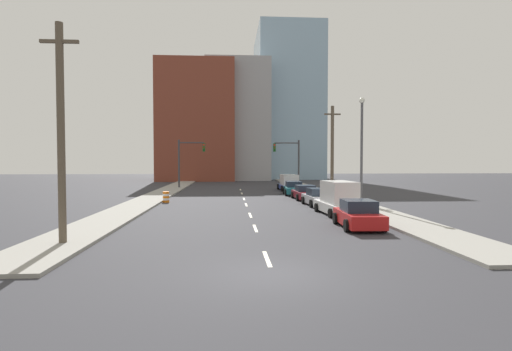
{
  "coord_description": "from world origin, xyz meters",
  "views": [
    {
      "loc": [
        -1.4,
        -12.68,
        3.65
      ],
      "look_at": [
        1.24,
        26.71,
        2.2
      ],
      "focal_mm": 28.0,
      "sensor_mm": 36.0,
      "label": 1
    }
  ],
  "objects_px": {
    "street_lamp": "(362,144)",
    "box_truck_blue": "(289,183)",
    "utility_pole_left_near": "(61,132)",
    "traffic_barrel": "(166,197)",
    "sedan_red": "(358,215)",
    "sedan_teal": "(294,189)",
    "traffic_signal_left": "(186,157)",
    "utility_pole_right_mid": "(332,151)",
    "sedan_maroon": "(305,193)",
    "traffic_signal_right": "(292,157)",
    "box_truck_white": "(338,199)",
    "sedan_silver": "(318,198)"
  },
  "relations": [
    {
      "from": "sedan_silver",
      "to": "sedan_teal",
      "type": "bearing_deg",
      "value": 88.73
    },
    {
      "from": "utility_pole_right_mid",
      "to": "traffic_signal_right",
      "type": "bearing_deg",
      "value": 96.36
    },
    {
      "from": "street_lamp",
      "to": "sedan_red",
      "type": "relative_size",
      "value": 2.0
    },
    {
      "from": "traffic_barrel",
      "to": "sedan_teal",
      "type": "height_order",
      "value": "sedan_teal"
    },
    {
      "from": "traffic_barrel",
      "to": "box_truck_white",
      "type": "height_order",
      "value": "box_truck_white"
    },
    {
      "from": "box_truck_blue",
      "to": "sedan_teal",
      "type": "bearing_deg",
      "value": -94.57
    },
    {
      "from": "traffic_signal_left",
      "to": "street_lamp",
      "type": "relative_size",
      "value": 0.75
    },
    {
      "from": "street_lamp",
      "to": "sedan_silver",
      "type": "height_order",
      "value": "street_lamp"
    },
    {
      "from": "sedan_red",
      "to": "utility_pole_left_near",
      "type": "bearing_deg",
      "value": -162.64
    },
    {
      "from": "utility_pole_left_near",
      "to": "utility_pole_right_mid",
      "type": "height_order",
      "value": "utility_pole_left_near"
    },
    {
      "from": "utility_pole_right_mid",
      "to": "sedan_maroon",
      "type": "xyz_separation_m",
      "value": [
        -2.88,
        -1.18,
        -4.0
      ]
    },
    {
      "from": "traffic_barrel",
      "to": "traffic_signal_left",
      "type": "bearing_deg",
      "value": 90.42
    },
    {
      "from": "traffic_barrel",
      "to": "box_truck_blue",
      "type": "height_order",
      "value": "box_truck_blue"
    },
    {
      "from": "street_lamp",
      "to": "box_truck_white",
      "type": "distance_m",
      "value": 6.66
    },
    {
      "from": "utility_pole_left_near",
      "to": "sedan_silver",
      "type": "distance_m",
      "value": 20.86
    },
    {
      "from": "traffic_signal_right",
      "to": "utility_pole_left_near",
      "type": "xyz_separation_m",
      "value": [
        -15.53,
        -35.73,
        0.75
      ]
    },
    {
      "from": "utility_pole_right_mid",
      "to": "box_truck_blue",
      "type": "distance_m",
      "value": 11.25
    },
    {
      "from": "traffic_barrel",
      "to": "sedan_red",
      "type": "xyz_separation_m",
      "value": [
        12.59,
        -14.17,
        0.22
      ]
    },
    {
      "from": "street_lamp",
      "to": "box_truck_white",
      "type": "relative_size",
      "value": 1.61
    },
    {
      "from": "traffic_signal_right",
      "to": "sedan_maroon",
      "type": "bearing_deg",
      "value": -94.4
    },
    {
      "from": "sedan_teal",
      "to": "sedan_red",
      "type": "bearing_deg",
      "value": -86.42
    },
    {
      "from": "sedan_silver",
      "to": "utility_pole_left_near",
      "type": "bearing_deg",
      "value": -137.75
    },
    {
      "from": "traffic_barrel",
      "to": "utility_pole_right_mid",
      "type": "bearing_deg",
      "value": 10.98
    },
    {
      "from": "traffic_signal_left",
      "to": "sedan_maroon",
      "type": "bearing_deg",
      "value": -51.21
    },
    {
      "from": "box_truck_white",
      "to": "sedan_silver",
      "type": "distance_m",
      "value": 5.58
    },
    {
      "from": "sedan_maroon",
      "to": "sedan_red",
      "type": "bearing_deg",
      "value": -91.42
    },
    {
      "from": "traffic_signal_left",
      "to": "sedan_maroon",
      "type": "xyz_separation_m",
      "value": [
        12.86,
        -16.0,
        -3.49
      ]
    },
    {
      "from": "sedan_teal",
      "to": "box_truck_blue",
      "type": "relative_size",
      "value": 0.76
    },
    {
      "from": "utility_pole_left_near",
      "to": "traffic_barrel",
      "type": "bearing_deg",
      "value": 84.96
    },
    {
      "from": "traffic_signal_left",
      "to": "sedan_teal",
      "type": "relative_size",
      "value": 1.48
    },
    {
      "from": "street_lamp",
      "to": "sedan_teal",
      "type": "height_order",
      "value": "street_lamp"
    },
    {
      "from": "street_lamp",
      "to": "box_truck_blue",
      "type": "xyz_separation_m",
      "value": [
        -3.1,
        17.82,
        -4.04
      ]
    },
    {
      "from": "utility_pole_left_near",
      "to": "box_truck_white",
      "type": "relative_size",
      "value": 1.77
    },
    {
      "from": "traffic_signal_right",
      "to": "street_lamp",
      "type": "distance_m",
      "value": 22.47
    },
    {
      "from": "traffic_signal_right",
      "to": "traffic_barrel",
      "type": "xyz_separation_m",
      "value": [
        -13.96,
        -17.85,
        -3.64
      ]
    },
    {
      "from": "traffic_signal_left",
      "to": "street_lamp",
      "type": "distance_m",
      "value": 27.58
    },
    {
      "from": "traffic_signal_right",
      "to": "traffic_barrel",
      "type": "bearing_deg",
      "value": -128.02
    },
    {
      "from": "sedan_red",
      "to": "sedan_teal",
      "type": "xyz_separation_m",
      "value": [
        -0.11,
        21.24,
        -0.02
      ]
    },
    {
      "from": "box_truck_white",
      "to": "utility_pole_right_mid",
      "type": "bearing_deg",
      "value": 74.04
    },
    {
      "from": "sedan_teal",
      "to": "traffic_signal_left",
      "type": "bearing_deg",
      "value": 142.78
    },
    {
      "from": "sedan_red",
      "to": "sedan_teal",
      "type": "relative_size",
      "value": 0.99
    },
    {
      "from": "sedan_red",
      "to": "traffic_signal_right",
      "type": "bearing_deg",
      "value": 90.23
    },
    {
      "from": "sedan_red",
      "to": "sedan_teal",
      "type": "distance_m",
      "value": 21.24
    },
    {
      "from": "traffic_signal_left",
      "to": "utility_pole_right_mid",
      "type": "xyz_separation_m",
      "value": [
        15.74,
        -14.82,
        0.51
      ]
    },
    {
      "from": "box_truck_white",
      "to": "sedan_silver",
      "type": "xyz_separation_m",
      "value": [
        -0.13,
        5.57,
        -0.41
      ]
    },
    {
      "from": "utility_pole_right_mid",
      "to": "sedan_teal",
      "type": "xyz_separation_m",
      "value": [
        -3.12,
        4.04,
        -3.95
      ]
    },
    {
      "from": "sedan_red",
      "to": "sedan_silver",
      "type": "xyz_separation_m",
      "value": [
        0.21,
        10.8,
        -0.04
      ]
    },
    {
      "from": "traffic_signal_left",
      "to": "sedan_red",
      "type": "distance_m",
      "value": 34.62
    },
    {
      "from": "traffic_signal_left",
      "to": "sedan_red",
      "type": "relative_size",
      "value": 1.5
    },
    {
      "from": "street_lamp",
      "to": "sedan_red",
      "type": "bearing_deg",
      "value": -109.41
    }
  ]
}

